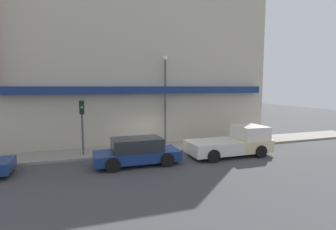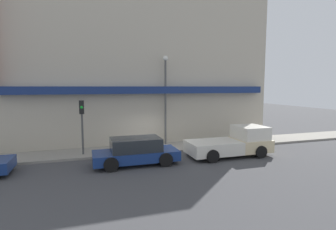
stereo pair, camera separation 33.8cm
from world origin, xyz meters
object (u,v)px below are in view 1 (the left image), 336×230
Objects in this scene: parked_car at (137,151)px; fire_hydrant at (161,144)px; traffic_light at (82,118)px; pickup_truck at (234,143)px; street_lamp at (165,90)px.

parked_car is 7.18× the size of fire_hydrant.
fire_hydrant is 0.20× the size of traffic_light.
parked_car is at bearing -130.16° from fire_hydrant.
pickup_truck is 6.10m from parked_car.
parked_car is (-6.10, 0.00, -0.06)m from pickup_truck.
parked_car is 1.40× the size of traffic_light.
street_lamp is (2.87, 3.77, 3.26)m from parked_car.
street_lamp reaches higher than pickup_truck.
street_lamp is at bearing 13.10° from traffic_light.
street_lamp reaches higher than parked_car.
pickup_truck is 5.90m from street_lamp.
street_lamp is at bearing 53.68° from parked_car.
pickup_truck is at bearing -49.41° from street_lamp.
parked_car reaches higher than fire_hydrant.
traffic_light is at bearing 164.60° from pickup_truck.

